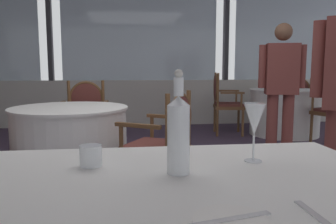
{
  "coord_description": "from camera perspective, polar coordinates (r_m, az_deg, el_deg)",
  "views": [
    {
      "loc": [
        -0.29,
        -2.64,
        1.08
      ],
      "look_at": [
        -0.12,
        -1.27,
        0.9
      ],
      "focal_mm": 36.66,
      "sensor_mm": 36.0,
      "label": 1
    }
  ],
  "objects": [
    {
      "name": "dinner_fork",
      "position": [
        0.9,
        23.75,
        -15.77
      ],
      "size": [
        0.02,
        0.2,
        0.0
      ],
      "primitive_type": "cube",
      "rotation": [
        0.0,
        0.0,
        1.58
      ],
      "color": "silver",
      "rests_on": "foreground_table"
    },
    {
      "name": "diner_person_0",
      "position": [
        4.2,
        18.34,
        4.49
      ],
      "size": [
        0.52,
        0.28,
        1.59
      ],
      "rotation": [
        0.0,
        0.0,
        1.33
      ],
      "color": "brown",
      "rests_on": "ground_plane"
    },
    {
      "name": "dining_chair_1_0",
      "position": [
        5.64,
        9.14,
        2.22
      ],
      "size": [
        0.53,
        0.59,
        1.0
      ],
      "rotation": [
        0.0,
        0.0,
        6.12
      ],
      "color": "brown",
      "rests_on": "ground_plane"
    },
    {
      "name": "water_tumbler",
      "position": [
        1.26,
        -12.7,
        -7.09
      ],
      "size": [
        0.08,
        0.08,
        0.08
      ],
      "primitive_type": "cylinder",
      "color": "white",
      "rests_on": "foreground_table"
    },
    {
      "name": "background_table_1",
      "position": [
        5.86,
        18.76,
        0.01
      ],
      "size": [
        1.12,
        1.12,
        0.74
      ],
      "color": "white",
      "rests_on": "ground_plane"
    },
    {
      "name": "water_bottle",
      "position": [
        1.12,
        1.74,
        -3.38
      ],
      "size": [
        0.07,
        0.07,
        0.34
      ],
      "color": "white",
      "rests_on": "foreground_table"
    },
    {
      "name": "side_plate",
      "position": [
        0.82,
        10.4,
        -17.46
      ],
      "size": [
        0.17,
        0.17,
        0.01
      ],
      "primitive_type": "cylinder",
      "color": "white",
      "rests_on": "foreground_table"
    },
    {
      "name": "wine_glass",
      "position": [
        1.3,
        14.17,
        -1.35
      ],
      "size": [
        0.08,
        0.08,
        0.22
      ],
      "color": "white",
      "rests_on": "foreground_table"
    },
    {
      "name": "ground_plane",
      "position": [
        2.87,
        -0.72,
        -14.82
      ],
      "size": [
        13.4,
        13.4,
        0.0
      ],
      "primitive_type": "plane",
      "color": "#47384C"
    },
    {
      "name": "window_wall_far",
      "position": [
        6.46,
        -4.53,
        7.95
      ],
      "size": [
        10.31,
        0.14,
        2.88
      ],
      "color": "beige",
      "rests_on": "ground_plane"
    },
    {
      "name": "dining_chair_1_2",
      "position": [
        6.8,
        20.73,
        2.21
      ],
      "size": [
        0.66,
        0.65,
        0.89
      ],
      "rotation": [
        0.0,
        0.0,
        10.31
      ],
      "color": "brown",
      "rests_on": "ground_plane"
    },
    {
      "name": "dining_chair_2_1",
      "position": [
        4.1,
        -13.61,
        -0.29
      ],
      "size": [
        0.55,
        0.48,
        0.93
      ],
      "rotation": [
        0.0,
        0.0,
        10.97
      ],
      "color": "brown",
      "rests_on": "ground_plane"
    },
    {
      "name": "dining_chair_2_0",
      "position": [
        2.68,
        -0.5,
        -4.52
      ],
      "size": [
        0.63,
        0.65,
        0.9
      ],
      "rotation": [
        0.0,
        0.0,
        8.87
      ],
      "color": "brown",
      "rests_on": "ground_plane"
    },
    {
      "name": "background_table_2",
      "position": [
        3.22,
        -15.87,
        -5.72
      ],
      "size": [
        1.03,
        1.03,
        0.74
      ],
      "color": "white",
      "rests_on": "ground_plane"
    },
    {
      "name": "butter_knife",
      "position": [
        0.82,
        10.41,
        -17.13
      ],
      "size": [
        0.2,
        0.06,
        0.0
      ],
      "primitive_type": "cube",
      "rotation": [
        0.0,
        0.0,
        0.23
      ],
      "color": "silver",
      "rests_on": "foreground_table"
    }
  ]
}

